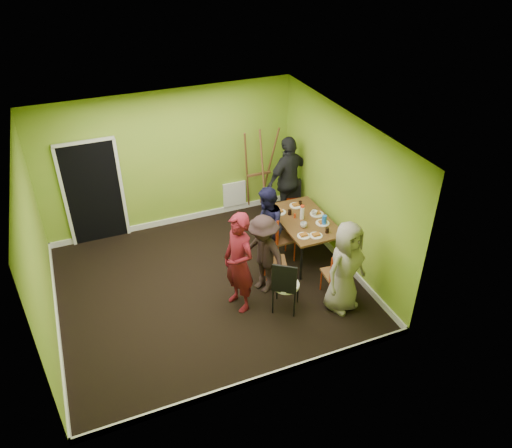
% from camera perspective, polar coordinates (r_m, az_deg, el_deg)
% --- Properties ---
extents(ground, '(5.00, 5.00, 0.00)m').
position_cam_1_polar(ground, '(8.76, -5.41, -7.10)').
color(ground, black).
rests_on(ground, ground).
extents(room_walls, '(5.04, 4.54, 2.82)m').
position_cam_1_polar(room_walls, '(8.19, -6.02, -1.65)').
color(room_walls, '#7CAB2C').
rests_on(room_walls, ground).
extents(dining_table, '(0.90, 1.50, 0.75)m').
position_cam_1_polar(dining_table, '(9.15, 5.55, 0.23)').
color(dining_table, black).
rests_on(dining_table, ground).
extents(chair_left_far, '(0.43, 0.42, 0.98)m').
position_cam_1_polar(chair_left_far, '(9.02, 2.57, -1.23)').
color(chair_left_far, red).
rests_on(chair_left_far, ground).
extents(chair_left_near, '(0.46, 0.46, 0.89)m').
position_cam_1_polar(chair_left_near, '(8.53, 1.71, -3.88)').
color(chair_left_near, red).
rests_on(chair_left_near, ground).
extents(chair_back_end, '(0.49, 0.54, 0.94)m').
position_cam_1_polar(chair_back_end, '(10.11, 4.07, 3.51)').
color(chair_back_end, red).
rests_on(chair_back_end, ground).
extents(chair_front_end, '(0.42, 0.42, 0.92)m').
position_cam_1_polar(chair_front_end, '(8.30, 9.29, -5.46)').
color(chair_front_end, red).
rests_on(chair_front_end, ground).
extents(chair_bentwood, '(0.54, 0.54, 1.00)m').
position_cam_1_polar(chair_bentwood, '(7.92, 3.38, -6.84)').
color(chair_bentwood, black).
rests_on(chair_bentwood, ground).
extents(easel, '(0.77, 0.72, 1.92)m').
position_cam_1_polar(easel, '(10.28, 0.42, 5.91)').
color(easel, brown).
rests_on(easel, ground).
extents(plate_near_left, '(0.25, 0.25, 0.01)m').
position_cam_1_polar(plate_near_left, '(9.29, 2.68, 1.36)').
color(plate_near_left, white).
rests_on(plate_near_left, dining_table).
extents(plate_near_right, '(0.23, 0.23, 0.01)m').
position_cam_1_polar(plate_near_right, '(8.66, 5.46, -1.36)').
color(plate_near_right, white).
rests_on(plate_near_right, dining_table).
extents(plate_far_back, '(0.24, 0.24, 0.01)m').
position_cam_1_polar(plate_far_back, '(9.51, 4.57, 2.11)').
color(plate_far_back, white).
rests_on(plate_far_back, dining_table).
extents(plate_far_front, '(0.23, 0.23, 0.01)m').
position_cam_1_polar(plate_far_front, '(8.69, 6.87, -1.32)').
color(plate_far_front, white).
rests_on(plate_far_front, dining_table).
extents(plate_wall_back, '(0.25, 0.25, 0.01)m').
position_cam_1_polar(plate_wall_back, '(9.29, 6.95, 1.14)').
color(plate_wall_back, white).
rests_on(plate_wall_back, dining_table).
extents(plate_wall_front, '(0.25, 0.25, 0.01)m').
position_cam_1_polar(plate_wall_front, '(9.04, 7.61, 0.11)').
color(plate_wall_front, white).
rests_on(plate_wall_front, dining_table).
extents(thermos, '(0.08, 0.08, 0.24)m').
position_cam_1_polar(thermos, '(9.07, 5.29, 1.28)').
color(thermos, white).
rests_on(thermos, dining_table).
extents(blue_bottle, '(0.09, 0.09, 0.18)m').
position_cam_1_polar(blue_bottle, '(8.97, 7.81, 0.45)').
color(blue_bottle, blue).
rests_on(blue_bottle, dining_table).
extents(orange_bottle, '(0.04, 0.04, 0.09)m').
position_cam_1_polar(orange_bottle, '(9.13, 4.45, 0.95)').
color(orange_bottle, red).
rests_on(orange_bottle, dining_table).
extents(glass_mid, '(0.07, 0.07, 0.09)m').
position_cam_1_polar(glass_mid, '(9.22, 3.87, 1.35)').
color(glass_mid, black).
rests_on(glass_mid, dining_table).
extents(glass_back, '(0.06, 0.06, 0.09)m').
position_cam_1_polar(glass_back, '(9.51, 5.08, 2.34)').
color(glass_back, black).
rests_on(glass_back, dining_table).
extents(glass_front, '(0.07, 0.07, 0.10)m').
position_cam_1_polar(glass_front, '(8.78, 8.14, -0.71)').
color(glass_front, black).
rests_on(glass_front, dining_table).
extents(cup_a, '(0.12, 0.12, 0.09)m').
position_cam_1_polar(cup_a, '(8.88, 5.46, -0.10)').
color(cup_a, white).
rests_on(cup_a, dining_table).
extents(cup_b, '(0.11, 0.11, 0.10)m').
position_cam_1_polar(cup_b, '(9.23, 6.67, 1.24)').
color(cup_b, white).
rests_on(cup_b, dining_table).
extents(person_standing, '(0.58, 0.73, 1.74)m').
position_cam_1_polar(person_standing, '(7.81, -1.97, -4.46)').
color(person_standing, '#5D0F19').
rests_on(person_standing, ground).
extents(person_left_far, '(0.81, 0.90, 1.51)m').
position_cam_1_polar(person_left_far, '(8.87, 1.21, -0.30)').
color(person_left_far, '#141432').
rests_on(person_left_far, ground).
extents(person_left_near, '(0.86, 1.07, 1.45)m').
position_cam_1_polar(person_left_near, '(8.23, 0.79, -3.50)').
color(person_left_near, black).
rests_on(person_left_near, ground).
extents(person_back_end, '(1.17, 0.75, 1.85)m').
position_cam_1_polar(person_back_end, '(10.05, 3.74, 5.04)').
color(person_back_end, black).
rests_on(person_back_end, ground).
extents(person_front_end, '(0.90, 0.72, 1.60)m').
position_cam_1_polar(person_front_end, '(7.96, 10.18, -4.88)').
color(person_front_end, gray).
rests_on(person_front_end, ground).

